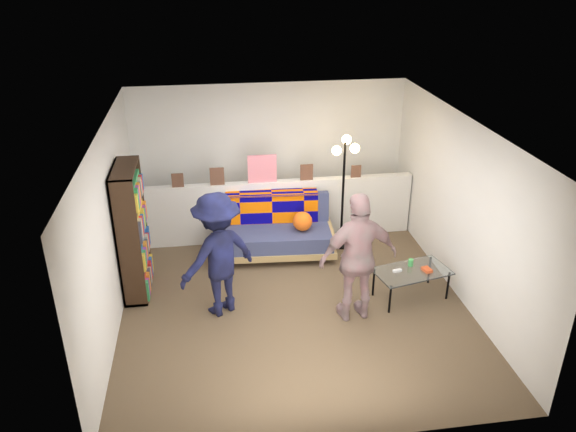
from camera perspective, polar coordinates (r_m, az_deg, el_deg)
The scene contains 10 objects.
ground at distance 7.72m, azimuth 0.44°, elevation -8.33°, with size 5.00×5.00×0.00m, color brown.
room_shell at distance 7.37m, azimuth -0.08°, elevation 4.61°, with size 4.60×5.05×2.45m.
half_wall_ledge at distance 9.03m, azimuth -1.30°, elevation 0.61°, with size 4.45×0.15×1.00m, color silver.
ledge_decor at distance 8.73m, azimuth -2.81°, elevation 4.50°, with size 2.97×0.02×0.45m.
futon_sofa at distance 8.64m, azimuth -1.42°, elevation -1.55°, with size 1.92×1.02×0.80m.
bookshelf at distance 7.77m, azimuth -15.53°, elevation -1.90°, with size 0.30×0.90×1.81m.
coffee_table at distance 7.72m, azimuth 12.50°, elevation -5.60°, with size 1.09×0.75×0.51m.
floor_lamp at distance 8.54m, azimuth 5.77°, elevation 4.65°, with size 0.38×0.33×1.80m.
person_left at distance 7.11m, azimuth -7.13°, elevation -3.92°, with size 1.07×0.61×1.65m, color black.
person_right at distance 6.98m, azimuth 7.16°, elevation -4.25°, with size 1.00×0.42×1.71m, color #C68085.
Camera 1 is at (-1.00, -6.34, 4.28)m, focal length 35.00 mm.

